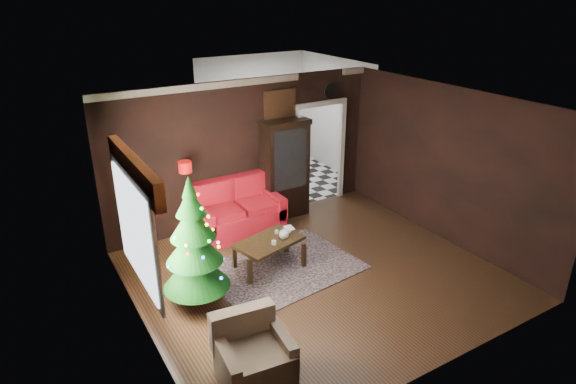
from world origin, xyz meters
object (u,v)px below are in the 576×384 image
loveseat (238,208)px  coffee_table (269,254)px  floor_lamp (188,201)px  kitchen_table (277,171)px  teapot (284,234)px  christmas_tree (194,242)px  wall_clock (331,91)px  curio_cabinet (285,171)px  armchair (254,353)px

loveseat → coffee_table: size_ratio=1.56×
floor_lamp → kitchen_table: 3.20m
teapot → loveseat: bearing=94.0°
teapot → kitchen_table: kitchen_table is taller
loveseat → christmas_tree: size_ratio=0.92×
coffee_table → wall_clock: size_ratio=3.40×
curio_cabinet → christmas_tree: 3.36m
christmas_tree → kitchen_table: christmas_tree is taller
curio_cabinet → teapot: 2.05m
curio_cabinet → kitchen_table: size_ratio=2.53×
kitchen_table → teapot: bearing=-118.3°
curio_cabinet → christmas_tree: christmas_tree is taller
floor_lamp → kitchen_table: (2.74, 1.59, -0.45)m
teapot → floor_lamp: bearing=123.8°
loveseat → curio_cabinet: size_ratio=0.89×
armchair → teapot: size_ratio=4.50×
christmas_tree → wall_clock: bearing=29.6°
kitchen_table → floor_lamp: bearing=-149.8°
coffee_table → kitchen_table: 3.63m
loveseat → armchair: (-1.55, -3.63, -0.04)m
loveseat → curio_cabinet: (1.15, 0.22, 0.45)m
loveseat → kitchen_table: 2.45m
loveseat → kitchen_table: (1.80, 1.65, -0.12)m
armchair → teapot: armchair is taller
loveseat → wall_clock: wall_clock is taller
loveseat → curio_cabinet: 1.25m
curio_cabinet → floor_lamp: curio_cabinet is taller
floor_lamp → coffee_table: (0.81, -1.48, -0.57)m
wall_clock → curio_cabinet: bearing=-171.5°
curio_cabinet → coffee_table: bearing=-127.9°
wall_clock → armchair: bearing=-134.0°
curio_cabinet → floor_lamp: 2.10m
loveseat → coffee_table: bearing=-95.2°
kitchen_table → christmas_tree: bearing=-134.0°
christmas_tree → wall_clock: (3.88, 2.20, 1.33)m
floor_lamp → armchair: bearing=-99.3°
wall_clock → kitchen_table: size_ratio=0.43×
floor_lamp → christmas_tree: christmas_tree is taller
curio_cabinet → coffee_table: 2.19m
christmas_tree → armchair: christmas_tree is taller
floor_lamp → christmas_tree: size_ratio=0.81×
christmas_tree → teapot: size_ratio=9.78×
loveseat → teapot: 1.51m
floor_lamp → wall_clock: (3.29, 0.34, 1.55)m
curio_cabinet → armchair: bearing=-125.0°
loveseat → teapot: loveseat is taller
armchair → teapot: bearing=58.5°
teapot → kitchen_table: bearing=61.7°
christmas_tree → floor_lamp: bearing=72.3°
loveseat → wall_clock: bearing=9.7°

